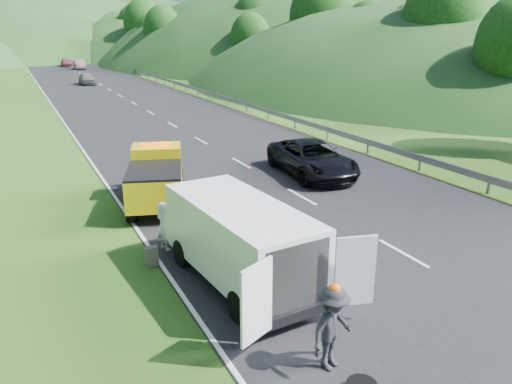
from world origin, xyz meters
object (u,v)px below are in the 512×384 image
worker (330,367)px  suitcase (152,256)px  tow_truck (157,177)px  passing_suv (311,175)px  white_van (237,238)px  woman (165,249)px  child (213,265)px

worker → suitcase: size_ratio=3.04×
tow_truck → passing_suv: bearing=24.0°
tow_truck → passing_suv: 7.74m
white_van → woman: size_ratio=4.28×
woman → child: 1.90m
child → suitcase: suitcase is taller
tow_truck → woman: 4.55m
woman → tow_truck: bearing=-34.2°
woman → suitcase: woman is taller
suitcase → child: bearing=-23.7°
passing_suv → suitcase: bearing=-141.3°
child → passing_suv: passing_suv is taller
passing_suv → woman: bearing=-143.7°
passing_suv → child: bearing=-132.9°
worker → suitcase: (-2.07, 6.13, 0.30)m
white_van → passing_suv: size_ratio=1.17×
tow_truck → woman: (-0.98, -4.31, -1.10)m
white_van → woman: 3.37m
white_van → worker: size_ratio=3.66×
white_van → passing_suv: white_van is taller
tow_truck → white_van: (0.24, -7.18, 0.19)m
suitcase → white_van: bearing=-46.1°
white_van → child: white_van is taller
woman → child: bearing=-171.0°
white_van → suitcase: 2.87m
woman → passing_suv: passing_suv is taller
child → suitcase: bearing=-175.5°
white_van → suitcase: size_ratio=11.13×
tow_truck → suitcase: 5.54m
child → white_van: bearing=-50.2°
white_van → worker: (0.20, -4.19, -1.29)m
suitcase → passing_suv: 11.05m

